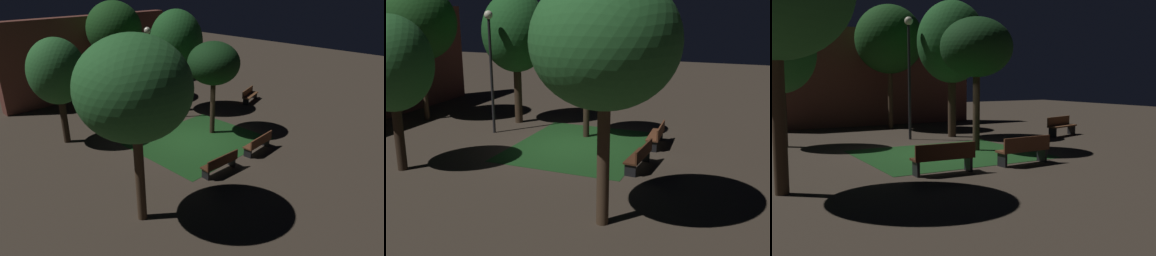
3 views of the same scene
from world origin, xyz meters
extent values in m
plane|color=#3D3328|center=(0.00, 0.00, 0.00)|extent=(60.00, 60.00, 0.00)
cube|color=#194219|center=(0.23, -0.32, 0.01)|extent=(5.99, 5.07, 0.01)
cube|color=#422314|center=(-1.39, -3.09, 0.45)|extent=(1.82, 0.58, 0.06)
cube|color=#422314|center=(-1.40, -3.30, 0.68)|extent=(1.80, 0.16, 0.40)
cube|color=black|center=(-2.19, -3.04, 0.21)|extent=(0.10, 0.39, 0.42)
cube|color=black|center=(-0.59, -3.13, 0.21)|extent=(0.10, 0.39, 0.42)
cube|color=brown|center=(1.39, -3.09, 0.45)|extent=(1.82, 0.58, 0.06)
cube|color=brown|center=(1.40, -3.30, 0.68)|extent=(1.80, 0.16, 0.40)
cube|color=black|center=(0.59, -3.13, 0.21)|extent=(0.10, 0.39, 0.42)
cube|color=black|center=(2.19, -3.04, 0.21)|extent=(0.10, 0.39, 0.42)
cube|color=brown|center=(7.29, 1.60, 0.45)|extent=(1.86, 0.94, 0.06)
cube|color=brown|center=(7.23, 1.80, 0.68)|extent=(1.75, 0.54, 0.40)
cube|color=black|center=(8.06, 1.81, 0.21)|extent=(0.18, 0.39, 0.42)
cube|color=black|center=(6.52, 1.39, 0.21)|extent=(0.18, 0.39, 0.42)
cylinder|color=#2D2116|center=(-4.49, 4.41, 1.45)|extent=(0.32, 0.32, 2.91)
ellipsoid|color=#28662D|center=(-4.49, 4.41, 3.65)|extent=(2.71, 2.71, 3.16)
cylinder|color=#423021|center=(1.40, 8.34, 1.85)|extent=(0.25, 0.25, 3.70)
ellipsoid|color=#194719|center=(1.40, 8.34, 4.68)|extent=(3.55, 3.55, 3.55)
cylinder|color=#2D2116|center=(1.56, -0.06, 1.52)|extent=(0.26, 0.26, 3.05)
ellipsoid|color=#143816|center=(1.56, -0.06, 3.78)|extent=(2.66, 2.66, 2.17)
cylinder|color=#38281C|center=(2.66, 3.85, 1.71)|extent=(0.37, 0.37, 3.42)
ellipsoid|color=#1E5623|center=(2.66, 3.85, 4.28)|extent=(3.12, 3.12, 3.66)
cylinder|color=#423021|center=(-5.62, -3.24, 1.84)|extent=(0.32, 0.32, 3.67)
cylinder|color=black|center=(0.64, 3.97, 2.47)|extent=(0.12, 0.12, 4.94)
sphere|color=#F2EDCC|center=(0.64, 3.97, 5.09)|extent=(0.36, 0.36, 0.36)
cube|color=brown|center=(0.93, 10.69, 2.72)|extent=(12.57, 0.80, 5.43)
camera|label=1|loc=(-11.49, -11.47, 7.62)|focal=32.72mm
camera|label=2|loc=(-15.47, -6.52, 5.44)|focal=41.21mm
camera|label=3|loc=(-7.03, -14.01, 2.64)|focal=41.84mm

